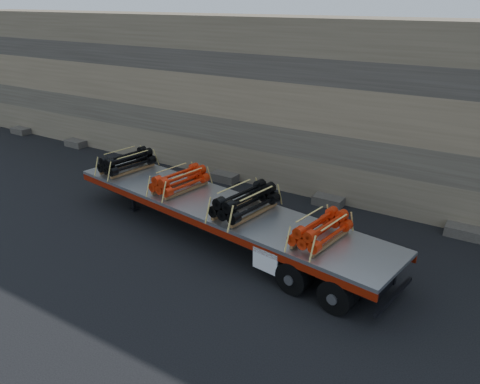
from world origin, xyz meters
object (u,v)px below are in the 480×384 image
(bundle_midfront, at_px, (180,181))
(bundle_rear, at_px, (321,230))
(trailer, at_px, (219,221))
(bundle_midrear, at_px, (245,202))
(bundle_front, at_px, (127,162))

(bundle_midfront, xyz_separation_m, bundle_rear, (5.81, -0.88, -0.01))
(trailer, bearing_deg, bundle_midrear, 0.00)
(bundle_midrear, bearing_deg, trailer, -180.00)
(bundle_rear, bearing_deg, bundle_midrear, 180.00)
(bundle_front, height_order, bundle_midfront, bundle_front)
(bundle_front, relative_size, bundle_midfront, 1.03)
(bundle_midrear, relative_size, bundle_rear, 1.15)
(bundle_front, xyz_separation_m, bundle_midfront, (3.06, -0.46, -0.01))
(bundle_midrear, bearing_deg, bundle_rear, -0.00)
(bundle_front, height_order, bundle_midrear, bundle_midrear)
(bundle_midfront, bearing_deg, bundle_rear, -0.00)
(bundle_rear, bearing_deg, bundle_front, 180.00)
(trailer, xyz_separation_m, bundle_front, (-4.95, 0.75, 1.00))
(bundle_midrear, distance_m, bundle_rear, 2.81)
(bundle_midfront, distance_m, bundle_rear, 5.88)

